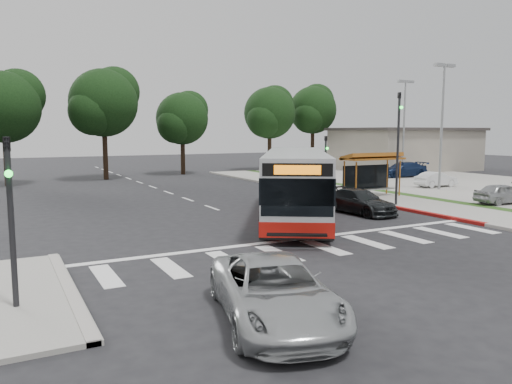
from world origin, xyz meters
TOP-DOWN VIEW (x-y plane):
  - ground at (0.00, 0.00)m, footprint 140.00×140.00m
  - sidewalk_east at (11.00, 8.00)m, footprint 4.00×40.00m
  - curb_east at (9.00, 8.00)m, footprint 0.30×40.00m
  - curb_east_red at (9.00, -2.00)m, footprint 0.32×6.00m
  - parking_lot at (23.00, 10.00)m, footprint 18.00×36.00m
  - commercial_building at (30.00, 22.00)m, footprint 14.00×10.00m
  - building_roof_cap at (30.00, 22.00)m, footprint 14.60×10.60m
  - crosswalk_ladder at (0.00, -5.00)m, footprint 18.00×2.60m
  - bus_shelter at (10.80, 5.10)m, footprint 4.20×1.60m
  - traffic_signal_sw at (-10.50, -7.01)m, footprint 0.18×0.37m
  - traffic_signal_ne_tall at (9.60, 1.49)m, footprint 0.18×0.37m
  - traffic_signal_ne_short at (9.60, 8.49)m, footprint 0.18×0.37m
  - lot_light_front at (18.00, 6.00)m, footprint 1.90×0.35m
  - lot_light_mid at (24.00, 16.00)m, footprint 1.90×0.35m
  - tree_ne_a at (16.08, 28.06)m, footprint 6.16×5.74m
  - tree_ne_b at (23.08, 30.06)m, footprint 6.16×5.74m
  - tree_north_a at (-1.92, 26.07)m, footprint 6.60×6.15m
  - tree_north_b at (6.07, 28.06)m, footprint 5.72×5.33m
  - tree_north_c at (-9.92, 24.06)m, footprint 6.16×5.74m
  - transit_bus at (2.40, 0.93)m, footprint 9.13×12.43m
  - pedestrian at (0.73, -3.50)m, footprint 0.70×0.60m
  - dark_sedan at (6.15, 0.54)m, footprint 2.18×4.57m
  - silver_suv_south at (-5.29, -10.46)m, footprint 3.63×5.59m
  - parked_car_0 at (15.50, -1.01)m, footprint 3.66×1.82m
  - parked_car_1 at (19.03, 7.24)m, footprint 3.46×1.23m
  - parked_car_3 at (22.69, 14.65)m, footprint 4.97×2.45m

SIDE VIEW (x-z plane):
  - ground at x=0.00m, z-range 0.00..0.00m
  - crosswalk_ladder at x=0.00m, z-range 0.00..0.01m
  - parking_lot at x=23.00m, z-range 0.00..0.10m
  - sidewalk_east at x=11.00m, z-range 0.00..0.12m
  - curb_east at x=9.00m, z-range 0.00..0.15m
  - curb_east_red at x=9.00m, z-range 0.00..0.15m
  - dark_sedan at x=6.15m, z-range 0.00..1.28m
  - parked_car_1 at x=19.03m, z-range 0.10..1.24m
  - parked_car_0 at x=15.50m, z-range 0.10..1.30m
  - silver_suv_south at x=-5.29m, z-range 0.00..1.43m
  - parked_car_3 at x=22.69m, z-range 0.10..1.49m
  - pedestrian at x=0.73m, z-range 0.00..1.63m
  - transit_bus at x=2.40m, z-range 0.00..3.33m
  - commercial_building at x=30.00m, z-range 0.00..4.40m
  - bus_shelter at x=10.80m, z-range 0.92..3.78m
  - traffic_signal_ne_short at x=9.60m, z-range 0.48..4.48m
  - traffic_signal_sw at x=-10.50m, z-range 0.49..4.69m
  - traffic_signal_ne_tall at x=9.60m, z-range 0.63..7.13m
  - building_roof_cap at x=30.00m, z-range 4.40..4.70m
  - tree_north_b at x=6.07m, z-range 1.45..9.88m
  - lot_light_front at x=18.00m, z-range 1.40..10.41m
  - lot_light_mid at x=24.00m, z-range 1.40..10.41m
  - tree_north_c at x=-9.92m, z-range 1.64..10.94m
  - tree_ne_a at x=16.08m, z-range 1.74..11.04m
  - tree_ne_b at x=23.08m, z-range 1.91..11.93m
  - tree_north_a at x=-1.92m, z-range 1.84..12.01m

